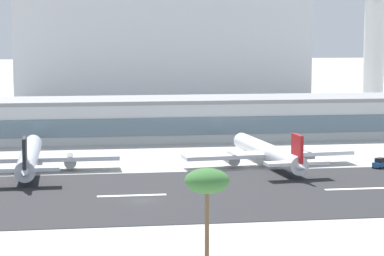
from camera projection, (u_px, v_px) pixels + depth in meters
ground_plane at (141, 201)px, 132.51m from camera, size 1400.00×1400.00×0.00m
runway_strip at (139, 195)px, 137.08m from camera, size 800.00×43.62×0.08m
runway_centreline_dash_4 at (132, 195)px, 136.89m from camera, size 12.00×1.20×0.01m
runway_centreline_dash_5 at (357, 189)px, 142.72m from camera, size 12.00×1.20×0.01m
terminal_building at (131, 119)px, 207.96m from camera, size 194.53×20.69×10.90m
control_tower at (374, 34)px, 243.47m from camera, size 11.77×11.77×46.23m
distant_hotel_block at (163, 45)px, 315.45m from camera, size 115.20×27.86×45.89m
airliner_black_tail_gate_0 at (29, 158)px, 160.04m from camera, size 36.49×43.83×9.15m
airliner_red_tail_gate_1 at (270, 153)px, 166.46m from camera, size 37.27×41.87×8.75m
service_baggage_tug_0 at (380, 163)px, 164.43m from camera, size 3.55×3.14×2.20m
palm_tree_0 at (207, 182)px, 94.54m from camera, size 5.43×5.43×12.04m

